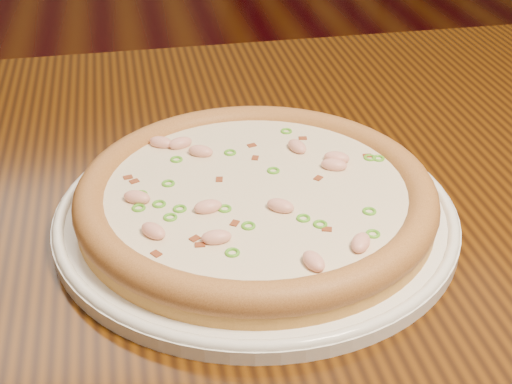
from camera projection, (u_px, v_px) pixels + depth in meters
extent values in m
cube|color=black|center=(364.00, 196.00, 0.71)|extent=(1.20, 0.80, 0.04)
cylinder|color=white|center=(256.00, 215.00, 0.64)|extent=(0.36, 0.36, 0.01)
torus|color=white|center=(256.00, 209.00, 0.64)|extent=(0.35, 0.35, 0.01)
cylinder|color=gold|center=(256.00, 201.00, 0.63)|extent=(0.31, 0.31, 0.02)
torus|color=#BF8044|center=(256.00, 192.00, 0.63)|extent=(0.32, 0.32, 0.03)
cylinder|color=beige|center=(256.00, 190.00, 0.62)|extent=(0.27, 0.27, 0.00)
ellipsoid|color=#F2B29E|center=(137.00, 197.00, 0.60)|extent=(0.03, 0.02, 0.01)
ellipsoid|color=#F2B29E|center=(314.00, 261.00, 0.53)|extent=(0.02, 0.03, 0.01)
ellipsoid|color=#F2B29E|center=(281.00, 206.00, 0.59)|extent=(0.03, 0.03, 0.01)
ellipsoid|color=#F2B29E|center=(161.00, 142.00, 0.69)|extent=(0.03, 0.02, 0.01)
ellipsoid|color=#F2B29E|center=(334.00, 165.00, 0.65)|extent=(0.03, 0.02, 0.01)
ellipsoid|color=#F2B29E|center=(337.00, 158.00, 0.66)|extent=(0.03, 0.02, 0.01)
ellipsoid|color=#F2B29E|center=(297.00, 146.00, 0.68)|extent=(0.02, 0.03, 0.01)
ellipsoid|color=#F2B29E|center=(180.00, 143.00, 0.68)|extent=(0.03, 0.02, 0.01)
ellipsoid|color=#F2B29E|center=(201.00, 151.00, 0.67)|extent=(0.03, 0.02, 0.01)
ellipsoid|color=#F2B29E|center=(361.00, 243.00, 0.55)|extent=(0.02, 0.03, 0.01)
ellipsoid|color=#F2B29E|center=(216.00, 237.00, 0.55)|extent=(0.02, 0.01, 0.01)
ellipsoid|color=#F2B29E|center=(153.00, 231.00, 0.56)|extent=(0.03, 0.03, 0.01)
ellipsoid|color=#F2B29E|center=(208.00, 207.00, 0.59)|extent=(0.03, 0.02, 0.01)
cube|color=maroon|center=(195.00, 239.00, 0.56)|extent=(0.01, 0.01, 0.00)
cube|color=maroon|center=(327.00, 230.00, 0.57)|extent=(0.01, 0.01, 0.00)
cube|color=maroon|center=(252.00, 146.00, 0.69)|extent=(0.01, 0.01, 0.00)
cube|color=maroon|center=(235.00, 224.00, 0.58)|extent=(0.01, 0.01, 0.00)
cube|color=maroon|center=(367.00, 156.00, 0.67)|extent=(0.01, 0.01, 0.00)
cube|color=maroon|center=(303.00, 139.00, 0.70)|extent=(0.01, 0.01, 0.00)
cube|color=maroon|center=(156.00, 255.00, 0.54)|extent=(0.01, 0.01, 0.00)
cube|color=maroon|center=(200.00, 246.00, 0.55)|extent=(0.01, 0.01, 0.00)
cube|color=maroon|center=(160.00, 145.00, 0.69)|extent=(0.01, 0.01, 0.00)
cube|color=maroon|center=(219.00, 180.00, 0.63)|extent=(0.01, 0.01, 0.00)
cube|color=maroon|center=(318.00, 179.00, 0.64)|extent=(0.01, 0.01, 0.00)
cube|color=maroon|center=(255.00, 159.00, 0.67)|extent=(0.01, 0.01, 0.00)
cube|color=maroon|center=(128.00, 178.00, 0.64)|extent=(0.01, 0.01, 0.00)
cube|color=maroon|center=(134.00, 182.00, 0.63)|extent=(0.01, 0.01, 0.00)
torus|color=#50A824|center=(159.00, 204.00, 0.60)|extent=(0.02, 0.02, 0.00)
torus|color=#50A824|center=(232.00, 253.00, 0.54)|extent=(0.02, 0.02, 0.00)
torus|color=#50A824|center=(320.00, 224.00, 0.57)|extent=(0.02, 0.02, 0.00)
torus|color=#50A824|center=(141.00, 194.00, 0.61)|extent=(0.02, 0.02, 0.00)
torus|color=#50A824|center=(369.00, 211.00, 0.59)|extent=(0.02, 0.02, 0.00)
torus|color=#50A824|center=(230.00, 153.00, 0.67)|extent=(0.01, 0.01, 0.00)
torus|color=#50A824|center=(207.00, 206.00, 0.60)|extent=(0.01, 0.01, 0.00)
torus|color=#50A824|center=(168.00, 184.00, 0.63)|extent=(0.02, 0.02, 0.00)
torus|color=#50A824|center=(170.00, 217.00, 0.58)|extent=(0.02, 0.02, 0.00)
torus|color=#50A824|center=(370.00, 158.00, 0.67)|extent=(0.01, 0.01, 0.00)
torus|color=#50A824|center=(373.00, 234.00, 0.56)|extent=(0.02, 0.02, 0.00)
torus|color=#50A824|center=(248.00, 226.00, 0.57)|extent=(0.01, 0.01, 0.00)
torus|color=#50A824|center=(139.00, 208.00, 0.59)|extent=(0.02, 0.02, 0.00)
torus|color=#50A824|center=(286.00, 131.00, 0.71)|extent=(0.01, 0.01, 0.00)
torus|color=#50A824|center=(273.00, 171.00, 0.65)|extent=(0.02, 0.02, 0.00)
torus|color=#50A824|center=(378.00, 158.00, 0.67)|extent=(0.01, 0.01, 0.00)
torus|color=#50A824|center=(225.00, 209.00, 0.59)|extent=(0.01, 0.01, 0.00)
torus|color=#50A824|center=(176.00, 160.00, 0.66)|extent=(0.01, 0.01, 0.00)
torus|color=#50A824|center=(180.00, 209.00, 0.59)|extent=(0.02, 0.02, 0.00)
torus|color=#50A824|center=(204.00, 151.00, 0.68)|extent=(0.02, 0.02, 0.00)
torus|color=#50A824|center=(303.00, 218.00, 0.58)|extent=(0.02, 0.02, 0.00)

